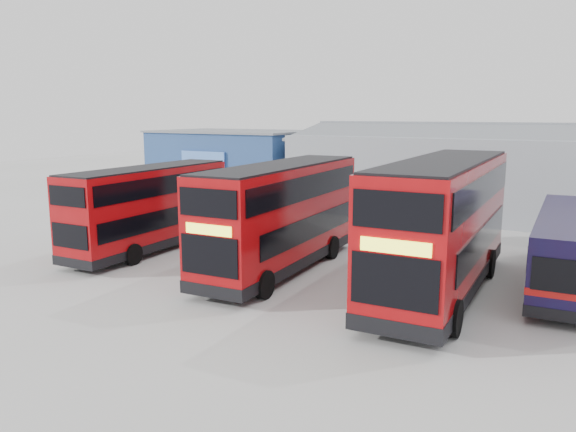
{
  "coord_description": "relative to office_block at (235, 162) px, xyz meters",
  "views": [
    {
      "loc": [
        12.39,
        -18.8,
        6.45
      ],
      "look_at": [
        0.41,
        1.72,
        2.1
      ],
      "focal_mm": 35.0,
      "sensor_mm": 36.0,
      "label": 1
    }
  ],
  "objects": [
    {
      "name": "maintenance_shed",
      "position": [
        22.0,
        2.01,
        0.02
      ],
      "size": [
        30.5,
        12.0,
        5.89
      ],
      "color": "gray",
      "rests_on": "ground"
    },
    {
      "name": "panel_van",
      "position": [
        -4.11,
        -5.75,
        -1.33
      ],
      "size": [
        3.92,
        5.46,
        2.23
      ],
      "rotation": [
        0.0,
        0.0,
        -0.42
      ],
      "color": "white",
      "rests_on": "ground"
    },
    {
      "name": "ground_plane",
      "position": [
        14.0,
        -17.99,
        -2.58
      ],
      "size": [
        120.0,
        120.0,
        0.0
      ],
      "primitive_type": "plane",
      "color": "#A8A8A3",
      "rests_on": "ground"
    },
    {
      "name": "single_decker_blue",
      "position": [
        25.24,
        -13.79,
        -1.19
      ],
      "size": [
        2.95,
        10.43,
        2.8
      ],
      "rotation": [
        0.0,
        0.0,
        3.2
      ],
      "color": "#0F0C35",
      "rests_on": "ground"
    },
    {
      "name": "double_decker_left",
      "position": [
        7.57,
        -17.55,
        -0.59
      ],
      "size": [
        2.73,
        9.56,
        4.0
      ],
      "rotation": [
        0.0,
        0.0,
        3.18
      ],
      "color": "#9D090C",
      "rests_on": "ground"
    },
    {
      "name": "office_block",
      "position": [
        0.0,
        0.0,
        0.0
      ],
      "size": [
        12.3,
        8.32,
        5.12
      ],
      "color": "navy",
      "rests_on": "ground"
    },
    {
      "name": "double_decker_right",
      "position": [
        21.24,
        -17.0,
        -0.16
      ],
      "size": [
        3.34,
        11.63,
        4.87
      ],
      "rotation": [
        0.0,
        0.0,
        0.05
      ],
      "color": "#9D090C",
      "rests_on": "ground"
    },
    {
      "name": "double_decker_centre",
      "position": [
        14.68,
        -17.28,
        -0.37
      ],
      "size": [
        3.19,
        10.62,
        4.44
      ],
      "rotation": [
        0.0,
        0.0,
        0.06
      ],
      "color": "#9D090C",
      "rests_on": "ground"
    }
  ]
}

